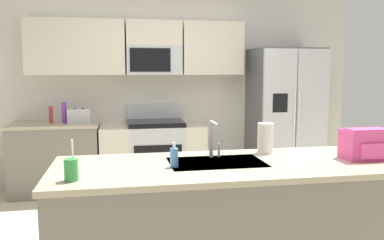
{
  "coord_description": "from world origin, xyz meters",
  "views": [
    {
      "loc": [
        -0.72,
        -3.39,
        1.55
      ],
      "look_at": [
        0.02,
        0.6,
        1.05
      ],
      "focal_mm": 37.35,
      "sensor_mm": 36.0,
      "label": 1
    }
  ],
  "objects": [
    {
      "name": "kitchen_wall_unit",
      "position": [
        -0.14,
        2.08,
        1.47
      ],
      "size": [
        5.2,
        0.43,
        2.6
      ],
      "color": "beige",
      "rests_on": "ground"
    },
    {
      "name": "back_counter",
      "position": [
        -1.52,
        1.8,
        0.45
      ],
      "size": [
        1.09,
        0.63,
        0.9
      ],
      "color": "slate",
      "rests_on": "ground"
    },
    {
      "name": "range_oven",
      "position": [
        -0.28,
        1.8,
        0.44
      ],
      "size": [
        1.36,
        0.61,
        1.1
      ],
      "color": "#B7BABF",
      "rests_on": "ground"
    },
    {
      "name": "refrigerator",
      "position": [
        1.52,
        1.73,
        0.93
      ],
      "size": [
        0.9,
        0.76,
        1.85
      ],
      "color": "#4C4F54",
      "rests_on": "ground"
    },
    {
      "name": "island_counter",
      "position": [
        0.06,
        -0.71,
        0.45
      ],
      "size": [
        2.51,
        0.93,
        0.9
      ],
      "color": "slate",
      "rests_on": "ground"
    },
    {
      "name": "toaster",
      "position": [
        -1.21,
        1.75,
        0.99
      ],
      "size": [
        0.28,
        0.16,
        0.18
      ],
      "color": "#B7BABF",
      "rests_on": "back_counter"
    },
    {
      "name": "pepper_mill",
      "position": [
        -1.55,
        1.8,
        1.01
      ],
      "size": [
        0.05,
        0.05,
        0.21
      ],
      "primitive_type": "cylinder",
      "color": "#B2332D",
      "rests_on": "back_counter"
    },
    {
      "name": "bottle_purple",
      "position": [
        -1.39,
        1.79,
        1.03
      ],
      "size": [
        0.06,
        0.06,
        0.26
      ],
      "primitive_type": "cylinder",
      "color": "purple",
      "rests_on": "back_counter"
    },
    {
      "name": "sink_faucet",
      "position": [
        -0.03,
        -0.52,
        1.07
      ],
      "size": [
        0.08,
        0.21,
        0.28
      ],
      "color": "#B7BABF",
      "rests_on": "island_counter"
    },
    {
      "name": "drink_cup_green",
      "position": [
        -1.01,
        -0.98,
        0.97
      ],
      "size": [
        0.08,
        0.08,
        0.25
      ],
      "color": "green",
      "rests_on": "island_counter"
    },
    {
      "name": "soap_dispenser",
      "position": [
        -0.36,
        -0.76,
        0.97
      ],
      "size": [
        0.06,
        0.06,
        0.17
      ],
      "color": "#4C8CD8",
      "rests_on": "island_counter"
    },
    {
      "name": "paper_towel_roll",
      "position": [
        0.42,
        -0.42,
        1.02
      ],
      "size": [
        0.12,
        0.12,
        0.24
      ],
      "primitive_type": "cylinder",
      "color": "white",
      "rests_on": "island_counter"
    },
    {
      "name": "backpack",
      "position": [
        1.07,
        -0.77,
        1.02
      ],
      "size": [
        0.32,
        0.22,
        0.23
      ],
      "color": "#EA4C93",
      "rests_on": "island_counter"
    }
  ]
}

